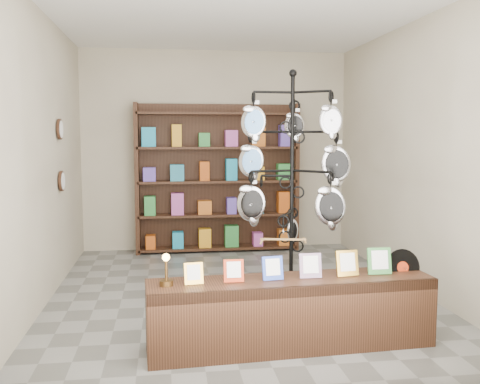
% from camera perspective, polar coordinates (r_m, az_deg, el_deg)
% --- Properties ---
extents(ground, '(5.00, 5.00, 0.00)m').
position_cam_1_polar(ground, '(5.94, -0.18, -10.87)').
color(ground, slate).
rests_on(ground, ground).
extents(room_envelope, '(5.00, 5.00, 5.00)m').
position_cam_1_polar(room_envelope, '(5.68, -0.19, 7.29)').
color(room_envelope, '#BBB297').
rests_on(room_envelope, ground).
extents(display_tree, '(1.26, 1.24, 2.38)m').
position_cam_1_polar(display_tree, '(5.38, 5.57, 2.24)').
color(display_tree, black).
rests_on(display_tree, ground).
extents(front_shelf, '(2.35, 0.61, 0.82)m').
position_cam_1_polar(front_shelf, '(4.48, 5.48, -12.69)').
color(front_shelf, black).
rests_on(front_shelf, ground).
extents(back_shelving, '(2.42, 0.36, 2.20)m').
position_cam_1_polar(back_shelving, '(7.99, -2.42, 1.01)').
color(back_shelving, black).
rests_on(back_shelving, ground).
extents(wall_clocks, '(0.03, 0.24, 0.84)m').
position_cam_1_polar(wall_clocks, '(6.54, -18.58, 3.74)').
color(wall_clocks, black).
rests_on(wall_clocks, ground).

